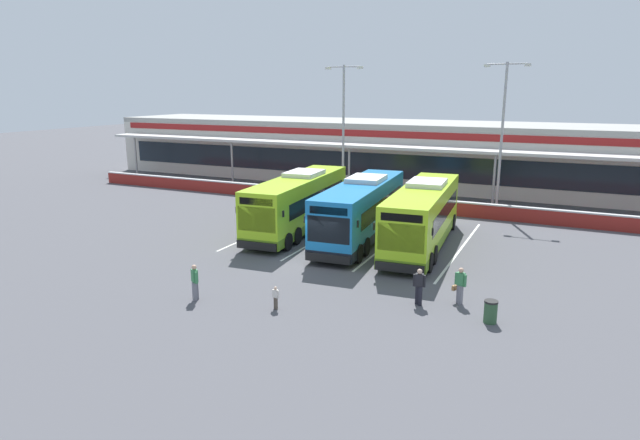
{
  "coord_description": "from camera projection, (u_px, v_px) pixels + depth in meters",
  "views": [
    {
      "loc": [
        11.71,
        -24.83,
        9.03
      ],
      "look_at": [
        -1.38,
        3.0,
        1.6
      ],
      "focal_mm": 30.3,
      "sensor_mm": 36.0,
      "label": 1
    }
  ],
  "objects": [
    {
      "name": "pedestrian_near_bin",
      "position": [
        419.0,
        285.0,
        23.11
      ],
      "size": [
        0.54,
        0.3,
        1.62
      ],
      "color": "black",
      "rests_on": "ground"
    },
    {
      "name": "litter_bin",
      "position": [
        491.0,
        312.0,
        21.41
      ],
      "size": [
        0.54,
        0.54,
        0.93
      ],
      "color": "#2D5133",
      "rests_on": "ground"
    },
    {
      "name": "pedestrian_with_handbag",
      "position": [
        460.0,
        285.0,
        23.27
      ],
      "size": [
        0.63,
        0.48,
        1.62
      ],
      "color": "slate",
      "rests_on": "ground"
    },
    {
      "name": "lamp_post_west",
      "position": [
        343.0,
        124.0,
        44.7
      ],
      "size": [
        3.24,
        0.28,
        11.0
      ],
      "color": "#9E9EA3",
      "rests_on": "ground"
    },
    {
      "name": "red_barrier_wall",
      "position": [
        400.0,
        203.0,
        41.43
      ],
      "size": [
        60.0,
        0.4,
        1.1
      ],
      "color": "maroon",
      "rests_on": "ground"
    },
    {
      "name": "bay_stripe_far_west",
      "position": [
        273.0,
        226.0,
        36.69
      ],
      "size": [
        0.14,
        13.0,
        0.01
      ],
      "primitive_type": "cube",
      "color": "silver",
      "rests_on": "ground"
    },
    {
      "name": "pedestrian_child",
      "position": [
        276.0,
        297.0,
        22.73
      ],
      "size": [
        0.33,
        0.21,
        1.0
      ],
      "color": "#4C4238",
      "rests_on": "ground"
    },
    {
      "name": "bay_stripe_west",
      "position": [
        330.0,
        233.0,
        34.95
      ],
      "size": [
        0.14,
        13.0,
        0.01
      ],
      "primitive_type": "cube",
      "color": "silver",
      "rests_on": "ground"
    },
    {
      "name": "ground_plane",
      "position": [
        320.0,
        264.0,
        28.81
      ],
      "size": [
        200.0,
        200.0,
        0.0
      ],
      "primitive_type": "plane",
      "color": "#4C4C51"
    },
    {
      "name": "coach_bus_centre",
      "position": [
        423.0,
        217.0,
        31.68
      ],
      "size": [
        3.69,
        12.31,
        3.78
      ],
      "color": "#9ED11E",
      "rests_on": "ground"
    },
    {
      "name": "lamp_post_centre",
      "position": [
        502.0,
        128.0,
        39.9
      ],
      "size": [
        3.24,
        0.28,
        11.0
      ],
      "color": "#9E9EA3",
      "rests_on": "ground"
    },
    {
      "name": "pedestrian_in_dark_coat",
      "position": [
        195.0,
        281.0,
        23.65
      ],
      "size": [
        0.5,
        0.42,
        1.62
      ],
      "color": "slate",
      "rests_on": "ground"
    },
    {
      "name": "terminal_building",
      "position": [
        439.0,
        154.0,
        51.77
      ],
      "size": [
        70.0,
        13.0,
        6.0
      ],
      "color": "beige",
      "rests_on": "ground"
    },
    {
      "name": "coach_bus_left_centre",
      "position": [
        361.0,
        211.0,
        33.16
      ],
      "size": [
        3.69,
        12.31,
        3.78
      ],
      "color": "#1972B7",
      "rests_on": "ground"
    },
    {
      "name": "bay_stripe_centre",
      "position": [
        461.0,
        249.0,
        31.48
      ],
      "size": [
        0.14,
        13.0,
        0.01
      ],
      "primitive_type": "cube",
      "color": "silver",
      "rests_on": "ground"
    },
    {
      "name": "bay_stripe_mid_west",
      "position": [
        392.0,
        240.0,
        33.22
      ],
      "size": [
        0.14,
        13.0,
        0.01
      ],
      "primitive_type": "cube",
      "color": "silver",
      "rests_on": "ground"
    },
    {
      "name": "coach_bus_leftmost",
      "position": [
        299.0,
        203.0,
        35.4
      ],
      "size": [
        3.69,
        12.31,
        3.78
      ],
      "color": "#9ED11E",
      "rests_on": "ground"
    }
  ]
}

